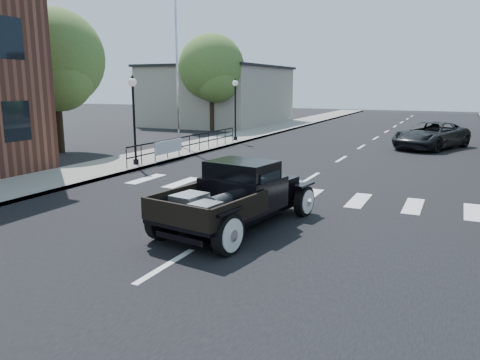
% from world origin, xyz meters
% --- Properties ---
extents(ground, '(120.00, 120.00, 0.00)m').
position_xyz_m(ground, '(0.00, 0.00, 0.00)').
color(ground, black).
rests_on(ground, ground).
extents(road, '(14.00, 80.00, 0.02)m').
position_xyz_m(road, '(0.00, 15.00, 0.01)').
color(road, black).
rests_on(road, ground).
extents(road_markings, '(12.00, 60.00, 0.06)m').
position_xyz_m(road_markings, '(0.00, 10.00, 0.00)').
color(road_markings, silver).
rests_on(road_markings, ground).
extents(sidewalk_left, '(3.00, 80.00, 0.15)m').
position_xyz_m(sidewalk_left, '(-8.50, 15.00, 0.07)').
color(sidewalk_left, gray).
rests_on(sidewalk_left, ground).
extents(low_building_left, '(10.00, 12.00, 5.00)m').
position_xyz_m(low_building_left, '(-15.00, 28.00, 2.50)').
color(low_building_left, '#A59C8A').
rests_on(low_building_left, ground).
extents(railing, '(0.08, 10.00, 1.00)m').
position_xyz_m(railing, '(-7.30, 10.00, 0.65)').
color(railing, black).
rests_on(railing, sidewalk_left).
extents(banner, '(0.04, 2.20, 0.60)m').
position_xyz_m(banner, '(-7.22, 8.00, 0.45)').
color(banner, silver).
rests_on(banner, sidewalk_left).
extents(lamp_post_b, '(0.36, 0.36, 3.79)m').
position_xyz_m(lamp_post_b, '(-7.60, 6.00, 2.05)').
color(lamp_post_b, black).
rests_on(lamp_post_b, sidewalk_left).
extents(lamp_post_c, '(0.36, 0.36, 3.79)m').
position_xyz_m(lamp_post_c, '(-7.60, 16.00, 2.05)').
color(lamp_post_c, black).
rests_on(lamp_post_c, sidewalk_left).
extents(flagpole, '(0.12, 0.12, 10.91)m').
position_xyz_m(flagpole, '(-9.20, 12.00, 5.60)').
color(flagpole, silver).
rests_on(flagpole, sidewalk_left).
extents(big_tree_near, '(5.04, 5.04, 7.40)m').
position_xyz_m(big_tree_near, '(-14.00, 8.00, 3.70)').
color(big_tree_near, '#49672C').
rests_on(big_tree_near, ground).
extents(big_tree_far, '(5.03, 5.03, 7.39)m').
position_xyz_m(big_tree_far, '(-12.50, 22.00, 3.69)').
color(big_tree_far, '#49672C').
rests_on(big_tree_far, ground).
extents(hotrod_pickup, '(3.05, 5.25, 1.71)m').
position_xyz_m(hotrod_pickup, '(0.17, -0.08, 0.86)').
color(hotrod_pickup, black).
rests_on(hotrod_pickup, ground).
extents(second_car, '(4.39, 5.90, 1.49)m').
position_xyz_m(second_car, '(3.64, 18.00, 0.74)').
color(second_car, black).
rests_on(second_car, ground).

